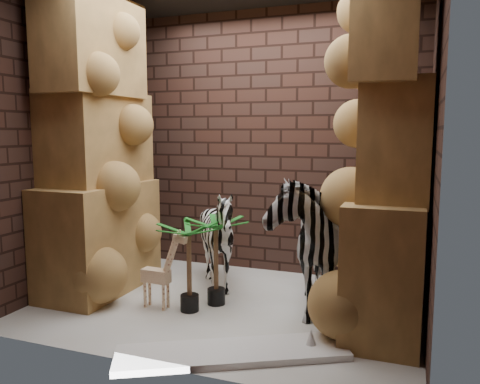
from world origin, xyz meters
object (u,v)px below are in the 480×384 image
at_px(palm_front, 216,261).
at_px(surfboard, 232,353).
at_px(zebra_right, 305,228).
at_px(zebra_left, 218,244).
at_px(palm_back, 189,267).
at_px(giraffe_toy, 156,267).

height_order(palm_front, surfboard, palm_front).
xyz_separation_m(zebra_right, palm_front, (-0.81, -0.17, -0.34)).
height_order(zebra_left, surfboard, zebra_left).
relative_size(zebra_right, palm_back, 1.85).
height_order(palm_back, surfboard, palm_back).
height_order(palm_front, palm_back, palm_front).
height_order(zebra_right, giraffe_toy, zebra_right).
relative_size(palm_front, palm_back, 1.03).
bearing_deg(giraffe_toy, surfboard, -30.00).
xyz_separation_m(zebra_left, palm_back, (-0.02, -0.64, -0.07)).
relative_size(zebra_left, surfboard, 0.63).
bearing_deg(palm_front, surfboard, -60.60).
relative_size(zebra_right, palm_front, 1.80).
xyz_separation_m(palm_front, surfboard, (0.52, -0.93, -0.40)).
height_order(zebra_left, giraffe_toy, zebra_left).
distance_m(zebra_left, palm_back, 0.65).
relative_size(zebra_left, palm_back, 1.30).
bearing_deg(palm_front, zebra_right, 11.94).
bearing_deg(surfboard, giraffe_toy, 118.74).
xyz_separation_m(palm_back, surfboard, (0.69, -0.69, -0.38)).
relative_size(palm_front, surfboard, 0.50).
distance_m(palm_front, surfboard, 1.14).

